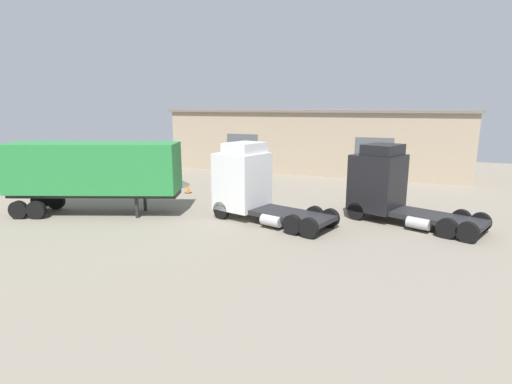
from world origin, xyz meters
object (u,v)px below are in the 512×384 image
(tractor_unit_white, at_px, (249,183))
(tractor_unit_black, at_px, (386,185))
(container_trailer_green, at_px, (93,170))
(oil_drum, at_px, (227,195))
(traffic_cone, at_px, (188,190))
(gravel_pile, at_px, (164,179))

(tractor_unit_white, distance_m, tractor_unit_black, 7.51)
(container_trailer_green, bearing_deg, oil_drum, 23.19)
(tractor_unit_white, height_order, oil_drum, tractor_unit_white)
(oil_drum, xyz_separation_m, traffic_cone, (-3.82, 1.42, -0.19))
(tractor_unit_white, height_order, gravel_pile, tractor_unit_white)
(tractor_unit_white, xyz_separation_m, traffic_cone, (-6.69, 4.46, -1.72))
(tractor_unit_white, xyz_separation_m, tractor_unit_black, (7.09, 2.47, -0.04))
(gravel_pile, bearing_deg, traffic_cone, -27.88)
(gravel_pile, bearing_deg, container_trailer_green, -81.60)
(tractor_unit_white, bearing_deg, traffic_cone, -18.09)
(container_trailer_green, xyz_separation_m, traffic_cone, (1.92, 7.01, -2.36))
(traffic_cone, bearing_deg, oil_drum, -20.35)
(tractor_unit_black, distance_m, traffic_cone, 14.03)
(tractor_unit_white, bearing_deg, container_trailer_green, 32.10)
(tractor_unit_black, bearing_deg, traffic_cone, 12.53)
(container_trailer_green, bearing_deg, tractor_unit_black, -3.33)
(container_trailer_green, bearing_deg, traffic_cone, 53.62)
(tractor_unit_black, bearing_deg, tractor_unit_white, 39.96)
(tractor_unit_black, bearing_deg, gravel_pile, 8.50)
(traffic_cone, bearing_deg, gravel_pile, 152.12)
(tractor_unit_black, xyz_separation_m, gravel_pile, (-16.99, 3.69, -1.37))
(tractor_unit_white, relative_size, tractor_unit_black, 0.98)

